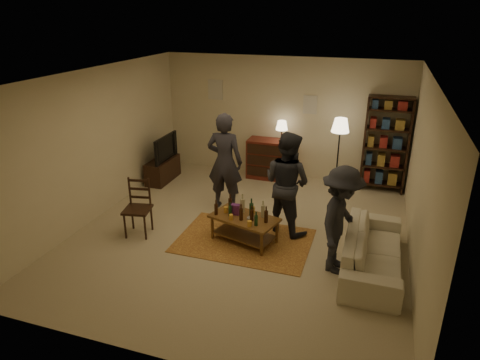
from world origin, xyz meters
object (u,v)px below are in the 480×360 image
at_px(floor_lamp, 340,130).
at_px(dining_chair, 138,205).
at_px(person_right, 287,183).
at_px(tv_stand, 163,164).
at_px(person_left, 225,162).
at_px(person_by_sofa, 340,220).
at_px(dresser, 270,158).
at_px(coffee_table, 244,220).
at_px(sofa, 373,251).
at_px(bookshelf, 386,144).

bearing_deg(floor_lamp, dining_chair, -136.50).
height_order(dining_chair, person_right, person_right).
bearing_deg(dining_chair, tv_stand, 97.15).
bearing_deg(person_left, tv_stand, -27.17).
xyz_separation_m(dining_chair, person_by_sofa, (3.38, -0.08, 0.29)).
height_order(tv_stand, person_by_sofa, person_by_sofa).
bearing_deg(person_left, floor_lamp, -144.75).
distance_m(dresser, person_right, 2.54).
height_order(coffee_table, sofa, coffee_table).
relative_size(coffee_table, tv_stand, 1.15).
xyz_separation_m(coffee_table, bookshelf, (2.12, 3.00, 0.64)).
distance_m(tv_stand, dresser, 2.43).
xyz_separation_m(coffee_table, dresser, (-0.32, 2.93, 0.08)).
relative_size(dining_chair, person_by_sofa, 0.61).
distance_m(coffee_table, person_left, 1.46).
distance_m(person_left, person_right, 1.43).
distance_m(floor_lamp, person_by_sofa, 3.01).
relative_size(dresser, person_left, 0.72).
height_order(sofa, person_left, person_left).
height_order(coffee_table, tv_stand, tv_stand).
height_order(dining_chair, dresser, dresser).
bearing_deg(floor_lamp, tv_stand, -171.64).
height_order(dining_chair, person_left, person_left).
bearing_deg(person_right, person_by_sofa, 160.73).
relative_size(coffee_table, person_left, 0.64).
distance_m(coffee_table, bookshelf, 3.73).
bearing_deg(dining_chair, person_left, 41.96).
bearing_deg(dining_chair, dresser, 53.96).
bearing_deg(person_left, dining_chair, 52.03).
relative_size(coffee_table, person_right, 0.68).
distance_m(dining_chair, tv_stand, 2.43).
xyz_separation_m(person_left, person_right, (1.32, -0.54, -0.05)).
relative_size(sofa, person_by_sofa, 1.28).
height_order(dining_chair, bookshelf, bookshelf).
height_order(coffee_table, dining_chair, dining_chair).
bearing_deg(tv_stand, person_left, -25.97).
xyz_separation_m(person_right, person_by_sofa, (1.00, -0.95, -0.08)).
distance_m(tv_stand, bookshelf, 4.84).
bearing_deg(dresser, person_left, -103.34).
bearing_deg(sofa, bookshelf, -0.82).
bearing_deg(tv_stand, dresser, 22.07).
bearing_deg(coffee_table, tv_stand, 141.87).
bearing_deg(dresser, bookshelf, 1.57).
relative_size(dining_chair, person_right, 0.56).
xyz_separation_m(coffee_table, sofa, (2.07, -0.18, -0.09)).
relative_size(dresser, floor_lamp, 0.85).
bearing_deg(bookshelf, sofa, -90.82).
height_order(dresser, floor_lamp, floor_lamp).
distance_m(coffee_table, dining_chair, 1.83).
bearing_deg(person_right, bookshelf, -98.37).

